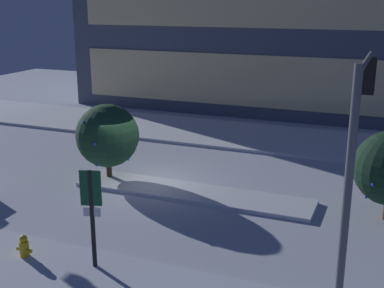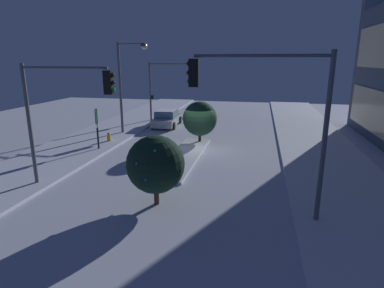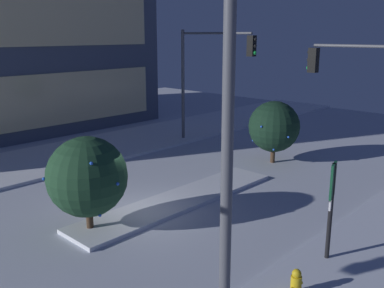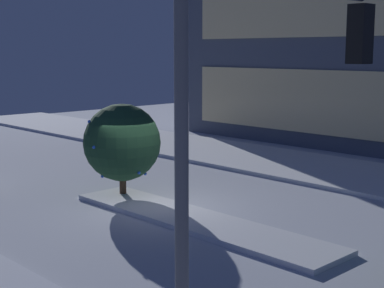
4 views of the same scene
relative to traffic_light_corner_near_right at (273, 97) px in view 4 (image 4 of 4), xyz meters
name	(u,v)px [view 4 (image 4 of 4)]	position (x,y,z in m)	size (l,w,h in m)	color
ground	(156,206)	(-8.04, 4.57, -4.08)	(52.00, 52.00, 0.00)	silver
curb_strip_far	(311,167)	(-8.04, 12.77, -4.01)	(52.00, 5.20, 0.14)	silver
median_strip	(196,221)	(-5.92, 4.22, -4.01)	(9.00, 1.80, 0.14)	silver
traffic_light_corner_near_right	(273,97)	(0.00, 0.00, 0.00)	(0.32, 4.52, 5.81)	#565960
decorated_tree_median	(122,142)	(-9.61, 4.50, -2.26)	(2.49, 2.54, 3.07)	#473323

